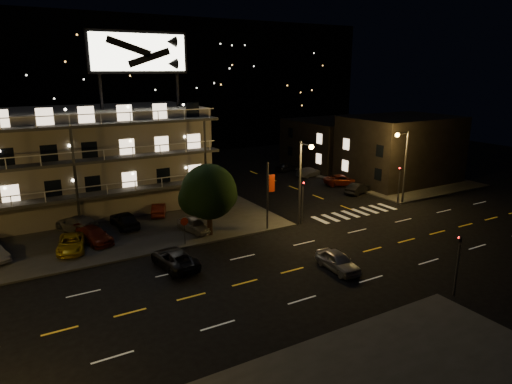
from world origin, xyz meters
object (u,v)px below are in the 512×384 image
lot_car_4 (194,225)px  side_car_0 (358,188)px  tree (208,193)px  lot_car_2 (71,243)px  lot_car_7 (77,223)px  road_car_east (338,261)px  road_car_west (174,258)px

lot_car_4 → side_car_0: (22.10, 2.78, -0.13)m
tree → lot_car_2: (-11.19, 2.23, -3.17)m
tree → side_car_0: 21.89m
lot_car_7 → lot_car_2: bearing=51.3°
road_car_east → lot_car_2: bearing=143.8°
lot_car_2 → road_car_west: 9.27m
lot_car_4 → side_car_0: bearing=-8.4°
lot_car_2 → lot_car_7: (1.24, 4.59, 0.12)m
lot_car_4 → road_car_east: 14.00m
lot_car_4 → lot_car_2: bearing=159.7°
side_car_0 → road_car_west: size_ratio=0.81×
tree → side_car_0: (21.24, 4.16, -3.28)m
lot_car_2 → road_car_west: bearing=-34.8°
side_car_0 → road_car_west: (-26.24, -8.82, 0.03)m
lot_car_4 → side_car_0: size_ratio=0.94×
lot_car_4 → lot_car_7: 10.60m
side_car_0 → road_car_west: 27.68m
lot_car_2 → side_car_0: size_ratio=1.12×
lot_car_2 → lot_car_4: size_ratio=1.19×
side_car_0 → lot_car_4: bearing=78.8°
lot_car_4 → road_car_east: lot_car_4 is taller
lot_car_2 → lot_car_7: bearing=88.1°
lot_car_2 → road_car_west: size_ratio=0.90×
side_car_0 → lot_car_7: bearing=66.7°
tree → lot_car_2: size_ratio=1.44×
tree → road_car_east: 12.81m
lot_car_7 → road_car_west: 12.50m
road_car_east → road_car_west: size_ratio=0.83×
road_car_east → road_car_west: road_car_east is taller
lot_car_7 → road_car_west: (4.95, -11.48, -0.20)m
side_car_0 → lot_car_2: bearing=75.0°
tree → lot_car_4: bearing=122.0°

